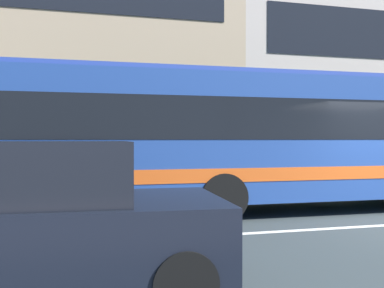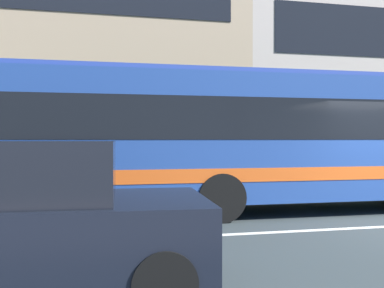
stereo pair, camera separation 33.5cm
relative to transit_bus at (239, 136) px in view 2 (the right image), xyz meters
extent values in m
cube|color=#155526|center=(3.30, 3.52, -1.39)|extent=(22.78, 1.10, 0.74)
cube|color=#23448E|center=(0.00, 0.00, -0.05)|extent=(12.20, 2.58, 2.71)
cube|color=black|center=(0.00, 0.00, 0.36)|extent=(11.47, 2.59, 0.87)
cube|color=#DC571C|center=(0.00, 0.00, -0.80)|extent=(11.96, 2.60, 0.28)
cube|color=#2A4290|center=(0.00, 0.00, 1.37)|extent=(11.71, 2.18, 0.12)
cylinder|color=black|center=(-0.75, 1.15, -1.26)|extent=(1.00, 0.29, 1.00)
cylinder|color=black|center=(-0.77, -1.13, -1.26)|extent=(1.00, 0.29, 1.00)
cylinder|color=black|center=(-5.08, 1.18, -1.26)|extent=(1.00, 0.29, 1.00)
cube|color=black|center=(-4.14, -4.47, -0.41)|extent=(2.33, 1.72, 0.64)
cylinder|color=black|center=(-2.58, -5.38, -1.44)|extent=(0.65, 0.25, 0.64)
cylinder|color=black|center=(-2.50, -3.71, -1.44)|extent=(0.65, 0.25, 0.64)
camera|label=1|loc=(-3.51, -9.32, -0.06)|focal=39.77mm
camera|label=2|loc=(-3.19, -9.40, -0.06)|focal=39.77mm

